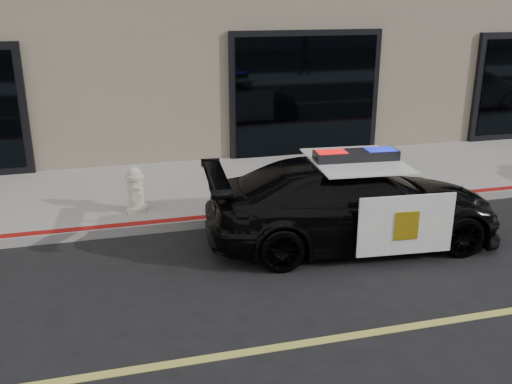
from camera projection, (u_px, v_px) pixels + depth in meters
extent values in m
cube|color=gray|center=(377.00, 174.00, 11.77)|extent=(60.00, 3.50, 0.15)
imported|color=black|center=(353.00, 203.00, 8.50)|extent=(2.52, 4.71, 1.28)
cube|color=white|center=(406.00, 225.00, 7.72)|extent=(1.37, 0.15, 0.85)
cube|color=white|center=(359.00, 183.00, 9.43)|extent=(1.37, 0.15, 0.85)
cube|color=white|center=(356.00, 161.00, 8.29)|extent=(1.40, 1.64, 0.02)
cube|color=gold|center=(407.00, 226.00, 7.70)|extent=(0.34, 0.04, 0.41)
cube|color=black|center=(356.00, 156.00, 8.26)|extent=(1.25, 0.42, 0.15)
cube|color=red|center=(331.00, 156.00, 8.20)|extent=(0.45, 0.31, 0.14)
cube|color=#0C19CC|center=(380.00, 154.00, 8.32)|extent=(0.45, 0.31, 0.14)
cylinder|color=beige|center=(137.00, 208.00, 9.55)|extent=(0.36, 0.36, 0.08)
cylinder|color=beige|center=(136.00, 192.00, 9.46)|extent=(0.26, 0.26, 0.50)
cylinder|color=beige|center=(135.00, 177.00, 9.37)|extent=(0.31, 0.31, 0.06)
sphere|color=beige|center=(134.00, 173.00, 9.35)|extent=(0.23, 0.23, 0.23)
cylinder|color=beige|center=(134.00, 168.00, 9.32)|extent=(0.07, 0.07, 0.07)
cylinder|color=beige|center=(135.00, 185.00, 9.59)|extent=(0.13, 0.12, 0.13)
cylinder|color=beige|center=(136.00, 191.00, 9.28)|extent=(0.13, 0.12, 0.13)
cylinder|color=beige|center=(136.00, 196.00, 9.27)|extent=(0.17, 0.14, 0.17)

